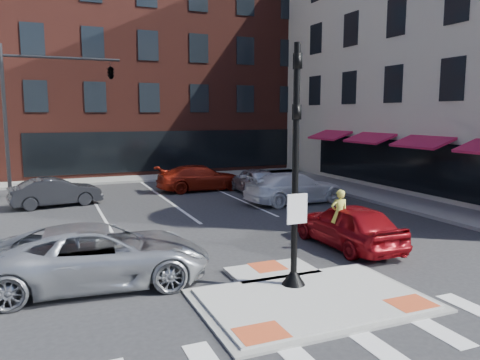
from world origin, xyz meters
name	(u,v)px	position (x,y,z in m)	size (l,w,h in m)	color
ground	(301,294)	(0.00, 0.00, 0.00)	(120.00, 120.00, 0.00)	#28282B
refuge_island	(307,296)	(0.00, -0.26, 0.05)	(5.40, 4.65, 0.13)	gray
sidewalk_e	(383,196)	(10.80, 10.00, 0.07)	(3.00, 24.00, 0.15)	gray
sidewalk_n	(180,176)	(3.00, 22.00, 0.07)	(26.00, 3.00, 0.15)	gray
building_n	(148,74)	(3.00, 31.99, 7.80)	(24.40, 18.40, 15.50)	#522019
building_far_left	(57,109)	(-4.00, 52.00, 5.00)	(10.00, 12.00, 10.00)	slate
building_far_right	(159,102)	(9.00, 54.00, 6.00)	(12.00, 12.00, 12.00)	brown
signal_pole	(295,198)	(0.00, 0.40, 2.36)	(0.60, 0.60, 5.98)	black
mast_arm_signal	(84,81)	(-3.47, 18.00, 6.21)	(6.10, 2.24, 8.00)	black
silver_suv	(100,255)	(-4.50, 2.62, 0.79)	(2.63, 5.71, 1.59)	#B8BBC0
red_sedan	(348,225)	(3.50, 2.99, 0.75)	(1.78, 4.42, 1.51)	maroon
white_pickup	(295,188)	(5.74, 10.55, 0.76)	(2.13, 5.23, 1.52)	white
bg_car_dark	(56,192)	(-5.29, 14.27, 0.69)	(1.46, 4.18, 1.38)	#27282D
bg_car_silver	(254,180)	(5.00, 13.83, 0.73)	(1.73, 4.31, 1.47)	silver
bg_car_red	(200,178)	(2.57, 16.00, 0.73)	(2.06, 5.06, 1.47)	#9C1E0E
cyclist	(339,230)	(3.00, 2.80, 0.68)	(0.80, 1.62, 2.01)	#3F3F44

